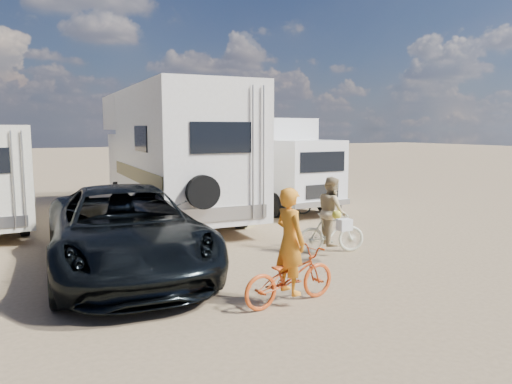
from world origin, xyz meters
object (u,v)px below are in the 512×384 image
bike_man (290,276)px  bike_parked (319,202)px  bike_woman (331,233)px  dark_suv (125,230)px  rv_main (170,154)px  crate (245,222)px  cooler (78,236)px  rider_man (290,252)px  rider_woman (332,219)px  box_truck (274,164)px

bike_man → bike_parked: bearing=-43.9°
bike_man → bike_woman: bearing=-53.0°
dark_suv → bike_man: bearing=-52.2°
rv_main → crate: size_ratio=22.29×
bike_parked → dark_suv: bearing=143.3°
cooler → rider_man: bearing=-76.0°
rider_woman → cooler: 6.10m
bike_parked → cooler: size_ratio=3.05×
box_truck → bike_woman: box_truck is taller
rider_woman → bike_parked: size_ratio=1.02×
box_truck → rider_woman: box_truck is taller
rider_man → rider_woman: 3.48m
cooler → bike_man: bearing=-76.0°
rider_woman → crate: 3.55m
rider_woman → bike_man: bearing=151.5°
rider_man → rider_woman: rider_man is taller
rider_man → rider_woman: size_ratio=1.10×
bike_parked → cooler: bearing=121.8°
bike_man → cooler: 6.36m
bike_man → bike_woman: 3.48m
rv_main → cooler: size_ratio=18.34×
rider_man → cooler: 6.39m
dark_suv → cooler: 3.00m
box_truck → rider_woman: bearing=-109.9°
box_truck → cooler: size_ratio=11.35×
bike_man → rider_woman: bearing=-53.0°
box_truck → cooler: bearing=-161.1°
box_truck → crate: bearing=-134.4°
dark_suv → bike_parked: (7.02, 3.80, -0.43)m
bike_parked → crate: (-3.08, -0.88, -0.23)m
box_truck → cooler: 7.56m
rv_main → cooler: rv_main is taller
box_truck → bike_parked: box_truck is taller
rv_main → bike_man: size_ratio=5.33×
rv_main → box_truck: (3.73, 0.00, -0.42)m
rv_main → bike_man: bearing=-92.7°
rv_main → rider_man: rv_main is taller
dark_suv → bike_woman: dark_suv is taller
rider_man → bike_parked: 8.46m
box_truck → bike_man: (-4.39, -8.61, -1.11)m
bike_woman → bike_parked: bearing=-13.0°
bike_woman → rider_woman: 0.31m
rider_man → cooler: size_ratio=3.40×
box_truck → dark_suv: 8.53m
box_truck → rider_man: box_truck is taller
rv_main → bike_woman: bearing=-71.7°
dark_suv → bike_parked: size_ratio=3.93×
rider_man → box_truck: bearing=-34.1°
crate → bike_parked: bearing=16.0°
bike_woman → rider_man: (-2.51, -2.42, 0.39)m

